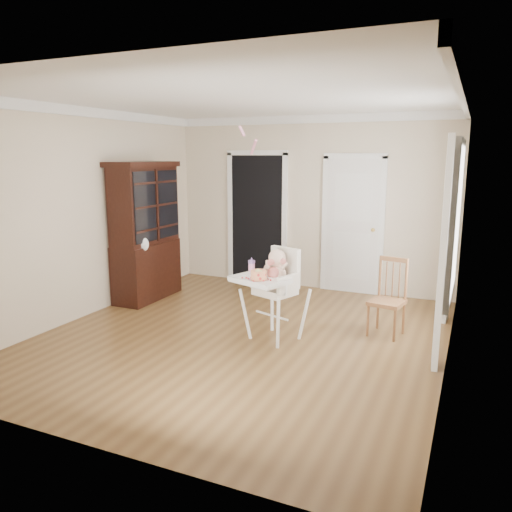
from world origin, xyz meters
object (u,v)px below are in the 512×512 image
at_px(sippy_cup, 252,266).
at_px(dining_chair, 388,300).
at_px(china_cabinet, 145,231).
at_px(cake, 259,275).
at_px(high_chair, 275,283).

xyz_separation_m(sippy_cup, dining_chair, (1.46, 0.67, -0.41)).
bearing_deg(sippy_cup, china_cabinet, 158.81).
height_order(sippy_cup, china_cabinet, china_cabinet).
bearing_deg(dining_chair, china_cabinet, -171.64).
relative_size(cake, china_cabinet, 0.12).
bearing_deg(high_chair, dining_chair, 50.34).
distance_m(high_chair, china_cabinet, 2.52).
xyz_separation_m(cake, sippy_cup, (-0.20, 0.25, 0.03)).
distance_m(china_cabinet, dining_chair, 3.58).
bearing_deg(dining_chair, sippy_cup, -144.83).
bearing_deg(cake, sippy_cup, 128.48).
height_order(high_chair, dining_chair, high_chair).
bearing_deg(dining_chair, high_chair, -139.09).
relative_size(sippy_cup, dining_chair, 0.21).
bearing_deg(sippy_cup, high_chair, -2.53).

